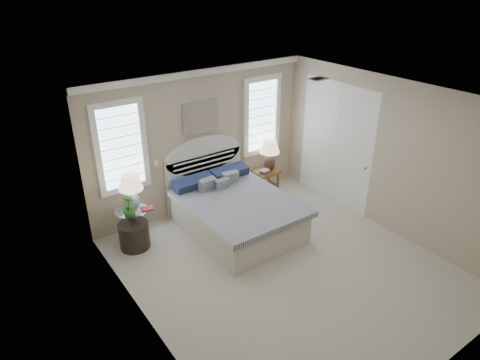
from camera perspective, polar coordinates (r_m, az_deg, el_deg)
name	(u,v)px	position (r m, az deg, el deg)	size (l,w,h in m)	color
floor	(285,267)	(6.95, 6.07, -11.52)	(4.50, 5.00, 0.01)	beige
ceiling	(295,101)	(5.72, 7.36, 10.43)	(4.50, 5.00, 0.01)	white
wall_back	(201,141)	(8.07, -5.18, 5.16)	(4.50, 0.02, 2.70)	#BCA98D
wall_left	(145,244)	(5.18, -12.57, -8.34)	(0.02, 5.00, 2.70)	#BCA98D
wall_right	(389,157)	(7.78, 19.21, 2.94)	(0.02, 5.00, 2.70)	#BCA98D
crown_molding	(200,72)	(7.67, -5.42, 14.10)	(4.50, 0.08, 0.12)	white
hvac_vent	(318,79)	(7.09, 10.32, 13.14)	(0.30, 0.20, 0.02)	#B2B2B2
switch_plate	(156,163)	(7.74, -11.12, 2.21)	(0.08, 0.01, 0.12)	white
window_left	(121,147)	(7.36, -15.63, 4.25)	(0.90, 0.06, 1.60)	#C9E9FF
window_right	(261,116)	(8.71, 2.86, 8.59)	(0.90, 0.06, 1.60)	#C9E9FF
painting	(201,118)	(7.88, -5.16, 8.27)	(0.74, 0.04, 0.58)	silver
closet_door	(335,144)	(8.50, 12.58, 4.67)	(0.02, 1.80, 2.40)	white
bed	(233,209)	(7.68, -0.91, -3.85)	(1.72, 2.28, 1.47)	beige
side_table_left	(133,223)	(7.50, -14.04, -5.53)	(0.56, 0.56, 0.63)	black
nightstand_right	(266,177)	(8.86, 3.48, 0.43)	(0.50, 0.40, 0.53)	olive
floor_pot	(134,235)	(7.45, -13.92, -7.18)	(0.50, 0.50, 0.46)	black
lamp_left	(131,188)	(7.22, -14.33, -1.04)	(0.53, 0.53, 0.65)	white
lamp_right	(270,151)	(8.68, 3.96, 3.81)	(0.54, 0.54, 0.66)	black
potted_plant	(128,207)	(7.12, -14.68, -3.46)	(0.20, 0.20, 0.36)	#29672A
books_left	(147,209)	(7.34, -12.30, -3.76)	(0.23, 0.18, 0.03)	maroon
books_right	(265,172)	(8.66, 3.33, 1.13)	(0.22, 0.18, 0.08)	maroon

